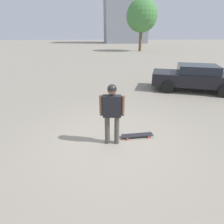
# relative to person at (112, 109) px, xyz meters

# --- Properties ---
(ground_plane) EXTENTS (220.00, 220.00, 0.00)m
(ground_plane) POSITION_rel_person_xyz_m (0.00, 0.00, -1.00)
(ground_plane) COLOR gray
(person) EXTENTS (0.26, 0.63, 1.65)m
(person) POSITION_rel_person_xyz_m (0.00, 0.00, 0.00)
(person) COLOR #4C4742
(person) RESTS_ON ground_plane
(skateboard) EXTENTS (0.29, 0.92, 0.07)m
(skateboard) POSITION_rel_person_xyz_m (-0.22, 0.75, -0.94)
(skateboard) COLOR #232328
(skateboard) RESTS_ON ground_plane
(car_parked_near) EXTENTS (3.12, 4.53, 1.33)m
(car_parked_near) POSITION_rel_person_xyz_m (-4.52, 4.78, -0.30)
(car_parked_near) COLOR black
(car_parked_near) RESTS_ON ground_plane
(building_block_distant) EXTENTS (14.79, 14.06, 22.87)m
(building_block_distant) POSITION_rel_person_xyz_m (-65.65, 11.20, 10.43)
(building_block_distant) COLOR gray
(building_block_distant) RESTS_ON ground_plane
(tree_distant) EXTENTS (5.32, 5.32, 8.36)m
(tree_distant) POSITION_rel_person_xyz_m (-29.12, 8.11, 4.68)
(tree_distant) COLOR brown
(tree_distant) RESTS_ON ground_plane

